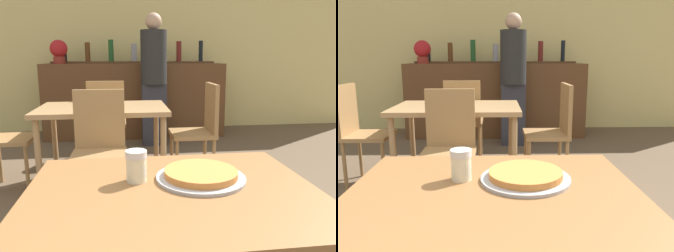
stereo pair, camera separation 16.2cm
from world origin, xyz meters
The scene contains 13 objects.
wall_back centered at (0.00, 4.37, 1.40)m, with size 8.00×0.05×2.80m.
dining_table_near centered at (0.00, 0.00, 0.64)m, with size 0.98×0.76×0.73m.
dining_table_far centered at (-0.35, 1.93, 0.65)m, with size 1.13×0.76×0.73m.
bar_counter centered at (0.00, 3.86, 0.54)m, with size 2.60×0.56×1.07m.
bar_back_shelf centered at (-0.01, 4.00, 1.15)m, with size 2.39×0.24×0.34m.
chair_far_side_front centered at (-0.35, 1.38, 0.54)m, with size 0.40×0.40×0.93m.
chair_far_side_back centered at (-0.35, 2.47, 0.54)m, with size 0.40×0.40×0.93m.
chair_far_side_left centered at (-1.25, 1.93, 0.54)m, with size 0.40×0.40×0.93m.
chair_far_side_right centered at (0.55, 1.93, 0.54)m, with size 0.40×0.40×0.93m.
pizza_tray centered at (0.11, 0.08, 0.75)m, with size 0.32×0.32×0.04m.
cheese_shaker centered at (-0.12, 0.09, 0.79)m, with size 0.08×0.08×0.11m.
person_standing centered at (0.23, 3.28, 0.93)m, with size 0.34×0.34×1.72m.
potted_plant centered at (-1.05, 3.81, 1.26)m, with size 0.24×0.24×0.33m.
Camera 2 is at (0.01, -1.03, 1.16)m, focal length 35.00 mm.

